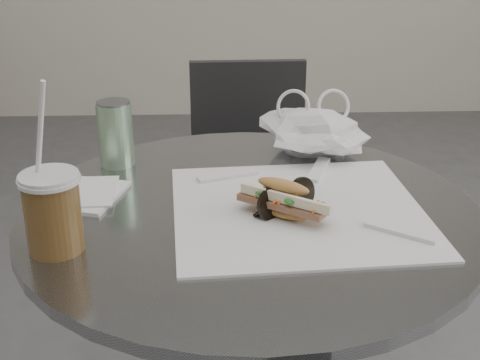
{
  "coord_description": "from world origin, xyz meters",
  "views": [
    {
      "loc": [
        -0.05,
        -0.79,
        1.22
      ],
      "look_at": [
        -0.02,
        0.21,
        0.79
      ],
      "focal_mm": 50.0,
      "sensor_mm": 36.0,
      "label": 1
    }
  ],
  "objects_px": {
    "cafe_table": "(249,345)",
    "iced_coffee": "(53,211)",
    "sunglasses": "(286,201)",
    "drink_can": "(116,134)",
    "chair_far": "(251,224)",
    "banh_mi": "(283,200)"
  },
  "relations": [
    {
      "from": "banh_mi",
      "to": "iced_coffee",
      "type": "bearing_deg",
      "value": -131.18
    },
    {
      "from": "cafe_table",
      "to": "iced_coffee",
      "type": "relative_size",
      "value": 2.97
    },
    {
      "from": "chair_far",
      "to": "sunglasses",
      "type": "bearing_deg",
      "value": 90.05
    },
    {
      "from": "sunglasses",
      "to": "drink_can",
      "type": "distance_m",
      "value": 0.37
    },
    {
      "from": "iced_coffee",
      "to": "drink_can",
      "type": "height_order",
      "value": "iced_coffee"
    },
    {
      "from": "chair_far",
      "to": "drink_can",
      "type": "bearing_deg",
      "value": 58.74
    },
    {
      "from": "cafe_table",
      "to": "banh_mi",
      "type": "distance_m",
      "value": 0.31
    },
    {
      "from": "sunglasses",
      "to": "drink_can",
      "type": "relative_size",
      "value": 0.88
    },
    {
      "from": "cafe_table",
      "to": "iced_coffee",
      "type": "distance_m",
      "value": 0.46
    },
    {
      "from": "iced_coffee",
      "to": "sunglasses",
      "type": "bearing_deg",
      "value": 17.14
    },
    {
      "from": "chair_far",
      "to": "sunglasses",
      "type": "xyz_separation_m",
      "value": [
        0.02,
        -0.71,
        0.41
      ]
    },
    {
      "from": "cafe_table",
      "to": "chair_far",
      "type": "bearing_deg",
      "value": 86.69
    },
    {
      "from": "cafe_table",
      "to": "sunglasses",
      "type": "xyz_separation_m",
      "value": [
        0.06,
        -0.01,
        0.3
      ]
    },
    {
      "from": "chair_far",
      "to": "drink_can",
      "type": "height_order",
      "value": "drink_can"
    },
    {
      "from": "cafe_table",
      "to": "chair_far",
      "type": "relative_size",
      "value": 0.97
    },
    {
      "from": "chair_far",
      "to": "cafe_table",
      "type": "bearing_deg",
      "value": 85.44
    },
    {
      "from": "sunglasses",
      "to": "banh_mi",
      "type": "bearing_deg",
      "value": -143.56
    },
    {
      "from": "sunglasses",
      "to": "drink_can",
      "type": "xyz_separation_m",
      "value": [
        -0.3,
        0.22,
        0.04
      ]
    },
    {
      "from": "chair_far",
      "to": "drink_can",
      "type": "relative_size",
      "value": 6.28
    },
    {
      "from": "banh_mi",
      "to": "cafe_table",
      "type": "bearing_deg",
      "value": 179.74
    },
    {
      "from": "iced_coffee",
      "to": "cafe_table",
      "type": "bearing_deg",
      "value": 22.7
    },
    {
      "from": "chair_far",
      "to": "iced_coffee",
      "type": "height_order",
      "value": "iced_coffee"
    }
  ]
}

